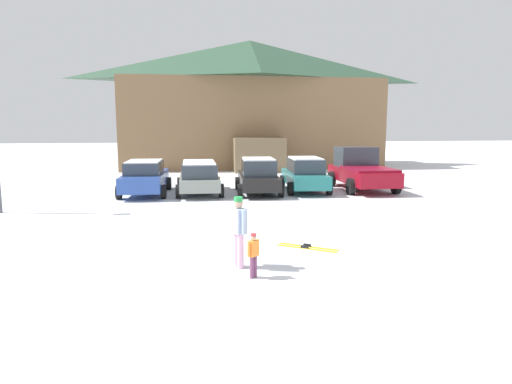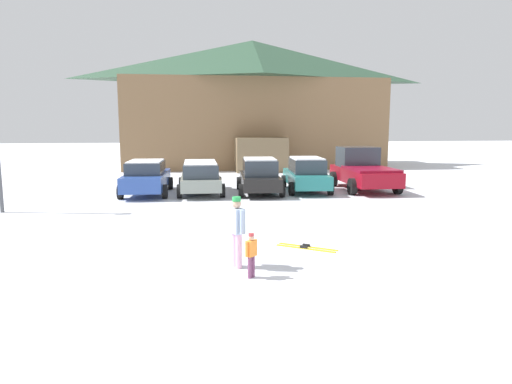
{
  "view_description": "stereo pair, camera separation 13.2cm",
  "coord_description": "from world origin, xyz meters",
  "px_view_note": "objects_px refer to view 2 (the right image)",
  "views": [
    {
      "loc": [
        -1.12,
        -7.09,
        3.3
      ],
      "look_at": [
        1.15,
        7.58,
        1.11
      ],
      "focal_mm": 32.0,
      "sensor_mm": 36.0,
      "label": 1
    },
    {
      "loc": [
        -0.99,
        -7.11,
        3.3
      ],
      "look_at": [
        1.15,
        7.58,
        1.11
      ],
      "focal_mm": 32.0,
      "sensor_mm": 36.0,
      "label": 2
    }
  ],
  "objects_px": {
    "parked_grey_wagon": "(200,176)",
    "parked_black_sedan": "(259,176)",
    "pair_of_skis": "(306,247)",
    "ski_lodge": "(252,103)",
    "pickup_truck": "(362,170)",
    "parked_blue_hatchback": "(147,177)",
    "parked_teal_hatchback": "(306,174)",
    "skier_child_in_orange_jacket": "(251,253)",
    "skier_adult_in_blue_parka": "(237,228)"
  },
  "relations": [
    {
      "from": "parked_grey_wagon",
      "to": "parked_teal_hatchback",
      "type": "relative_size",
      "value": 0.95
    },
    {
      "from": "skier_adult_in_blue_parka",
      "to": "parked_blue_hatchback",
      "type": "bearing_deg",
      "value": 104.6
    },
    {
      "from": "ski_lodge",
      "to": "pickup_truck",
      "type": "bearing_deg",
      "value": -75.38
    },
    {
      "from": "parked_teal_hatchback",
      "to": "pickup_truck",
      "type": "height_order",
      "value": "pickup_truck"
    },
    {
      "from": "parked_blue_hatchback",
      "to": "skier_child_in_orange_jacket",
      "type": "bearing_deg",
      "value": -75.27
    },
    {
      "from": "parked_blue_hatchback",
      "to": "skier_adult_in_blue_parka",
      "type": "xyz_separation_m",
      "value": [
        3.11,
        -11.93,
        0.11
      ]
    },
    {
      "from": "ski_lodge",
      "to": "pickup_truck",
      "type": "relative_size",
      "value": 3.85
    },
    {
      "from": "skier_child_in_orange_jacket",
      "to": "parked_black_sedan",
      "type": "bearing_deg",
      "value": 80.48
    },
    {
      "from": "pickup_truck",
      "to": "pair_of_skis",
      "type": "distance_m",
      "value": 12.1
    },
    {
      "from": "parked_grey_wagon",
      "to": "skier_adult_in_blue_parka",
      "type": "relative_size",
      "value": 2.74
    },
    {
      "from": "parked_black_sedan",
      "to": "pickup_truck",
      "type": "relative_size",
      "value": 0.88
    },
    {
      "from": "skier_adult_in_blue_parka",
      "to": "parked_teal_hatchback",
      "type": "bearing_deg",
      "value": 68.29
    },
    {
      "from": "skier_adult_in_blue_parka",
      "to": "pair_of_skis",
      "type": "bearing_deg",
      "value": 34.54
    },
    {
      "from": "parked_grey_wagon",
      "to": "ski_lodge",
      "type": "bearing_deg",
      "value": 72.68
    },
    {
      "from": "parked_teal_hatchback",
      "to": "parked_blue_hatchback",
      "type": "bearing_deg",
      "value": 179.18
    },
    {
      "from": "parked_teal_hatchback",
      "to": "pair_of_skis",
      "type": "distance_m",
      "value": 10.79
    },
    {
      "from": "parked_teal_hatchback",
      "to": "skier_adult_in_blue_parka",
      "type": "bearing_deg",
      "value": -111.71
    },
    {
      "from": "ski_lodge",
      "to": "pickup_truck",
      "type": "xyz_separation_m",
      "value": [
        3.74,
        -14.32,
        -4.0
      ]
    },
    {
      "from": "parked_grey_wagon",
      "to": "pair_of_skis",
      "type": "relative_size",
      "value": 2.98
    },
    {
      "from": "parked_grey_wagon",
      "to": "pickup_truck",
      "type": "bearing_deg",
      "value": 1.6
    },
    {
      "from": "parked_teal_hatchback",
      "to": "pair_of_skis",
      "type": "relative_size",
      "value": 3.13
    },
    {
      "from": "parked_black_sedan",
      "to": "skier_child_in_orange_jacket",
      "type": "xyz_separation_m",
      "value": [
        -2.05,
        -12.21,
        -0.3
      ]
    },
    {
      "from": "parked_black_sedan",
      "to": "pickup_truck",
      "type": "xyz_separation_m",
      "value": [
        5.44,
        0.59,
        0.14
      ]
    },
    {
      "from": "parked_teal_hatchback",
      "to": "skier_child_in_orange_jacket",
      "type": "distance_m",
      "value": 13.37
    },
    {
      "from": "pair_of_skis",
      "to": "parked_black_sedan",
      "type": "bearing_deg",
      "value": 88.56
    },
    {
      "from": "parked_grey_wagon",
      "to": "parked_black_sedan",
      "type": "height_order",
      "value": "parked_black_sedan"
    },
    {
      "from": "parked_teal_hatchback",
      "to": "skier_child_in_orange_jacket",
      "type": "relative_size",
      "value": 4.86
    },
    {
      "from": "parked_blue_hatchback",
      "to": "parked_grey_wagon",
      "type": "bearing_deg",
      "value": -2.89
    },
    {
      "from": "parked_blue_hatchback",
      "to": "parked_black_sedan",
      "type": "height_order",
      "value": "parked_black_sedan"
    },
    {
      "from": "parked_black_sedan",
      "to": "pair_of_skis",
      "type": "xyz_separation_m",
      "value": [
        -0.25,
        -10.04,
        -0.83
      ]
    },
    {
      "from": "parked_black_sedan",
      "to": "pickup_truck",
      "type": "height_order",
      "value": "pickup_truck"
    },
    {
      "from": "ski_lodge",
      "to": "pickup_truck",
      "type": "height_order",
      "value": "ski_lodge"
    },
    {
      "from": "parked_black_sedan",
      "to": "parked_teal_hatchback",
      "type": "bearing_deg",
      "value": 8.87
    },
    {
      "from": "skier_adult_in_blue_parka",
      "to": "pair_of_skis",
      "type": "height_order",
      "value": "skier_adult_in_blue_parka"
    },
    {
      "from": "ski_lodge",
      "to": "skier_child_in_orange_jacket",
      "type": "relative_size",
      "value": 20.47
    },
    {
      "from": "skier_child_in_orange_jacket",
      "to": "pair_of_skis",
      "type": "xyz_separation_m",
      "value": [
        1.8,
        2.17,
        -0.54
      ]
    },
    {
      "from": "ski_lodge",
      "to": "parked_grey_wagon",
      "type": "distance_m",
      "value": 15.8
    },
    {
      "from": "ski_lodge",
      "to": "skier_child_in_orange_jacket",
      "type": "height_order",
      "value": "ski_lodge"
    },
    {
      "from": "ski_lodge",
      "to": "parked_blue_hatchback",
      "type": "distance_m",
      "value": 16.61
    },
    {
      "from": "parked_black_sedan",
      "to": "pickup_truck",
      "type": "bearing_deg",
      "value": 6.21
    },
    {
      "from": "parked_grey_wagon",
      "to": "pair_of_skis",
      "type": "bearing_deg",
      "value": -76.07
    },
    {
      "from": "parked_black_sedan",
      "to": "parked_blue_hatchback",
      "type": "bearing_deg",
      "value": 174.81
    },
    {
      "from": "ski_lodge",
      "to": "parked_teal_hatchback",
      "type": "relative_size",
      "value": 4.21
    },
    {
      "from": "parked_blue_hatchback",
      "to": "parked_teal_hatchback",
      "type": "bearing_deg",
      "value": -0.82
    },
    {
      "from": "ski_lodge",
      "to": "pair_of_skis",
      "type": "height_order",
      "value": "ski_lodge"
    },
    {
      "from": "ski_lodge",
      "to": "parked_blue_hatchback",
      "type": "relative_size",
      "value": 4.22
    },
    {
      "from": "parked_blue_hatchback",
      "to": "parked_black_sedan",
      "type": "relative_size",
      "value": 1.04
    },
    {
      "from": "parked_blue_hatchback",
      "to": "pair_of_skis",
      "type": "distance_m",
      "value": 11.74
    },
    {
      "from": "parked_teal_hatchback",
      "to": "skier_child_in_orange_jacket",
      "type": "xyz_separation_m",
      "value": [
        -4.47,
        -12.59,
        -0.29
      ]
    },
    {
      "from": "ski_lodge",
      "to": "parked_grey_wagon",
      "type": "height_order",
      "value": "ski_lodge"
    }
  ]
}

